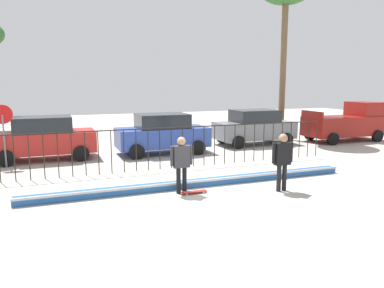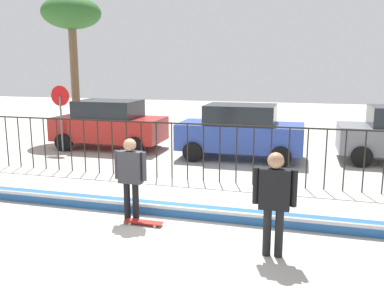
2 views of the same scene
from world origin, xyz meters
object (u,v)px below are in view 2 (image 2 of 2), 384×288
at_px(skateboarder, 131,172).
at_px(skateboard, 144,222).
at_px(camera_operator, 274,195).
at_px(palm_tree_short, 72,17).
at_px(parked_car_red, 109,124).
at_px(parked_car_blue, 240,131).
at_px(stop_sign, 61,109).

relative_size(skateboarder, skateboard, 2.18).
bearing_deg(skateboarder, camera_operator, 4.54).
relative_size(camera_operator, palm_tree_short, 0.29).
xyz_separation_m(parked_car_red, parked_car_blue, (5.25, -0.43, 0.00)).
distance_m(camera_operator, parked_car_blue, 7.54).
distance_m(skateboarder, skateboard, 1.06).
bearing_deg(stop_sign, palm_tree_short, 111.73).
distance_m(stop_sign, palm_tree_short, 5.03).
relative_size(stop_sign, palm_tree_short, 0.40).
bearing_deg(skateboarder, parked_car_blue, 99.83).
distance_m(parked_car_red, palm_tree_short, 5.53).
height_order(skateboard, camera_operator, camera_operator).
relative_size(skateboarder, parked_car_red, 0.41).
height_order(skateboard, parked_car_blue, parked_car_blue).
height_order(skateboarder, stop_sign, stop_sign).
bearing_deg(camera_operator, parked_car_red, -45.76).
height_order(skateboarder, palm_tree_short, palm_tree_short).
distance_m(camera_operator, parked_car_red, 10.42).
relative_size(parked_car_blue, palm_tree_short, 0.69).
distance_m(skateboard, stop_sign, 8.45).
height_order(camera_operator, palm_tree_short, palm_tree_short).
xyz_separation_m(camera_operator, parked_car_red, (-6.95, 7.77, -0.11)).
height_order(stop_sign, palm_tree_short, palm_tree_short).
xyz_separation_m(skateboarder, palm_tree_short, (-6.65, 8.96, 4.28)).
height_order(skateboarder, camera_operator, camera_operator).
bearing_deg(skateboard, parked_car_blue, 69.93).
height_order(camera_operator, parked_car_blue, parked_car_blue).
bearing_deg(palm_tree_short, parked_car_red, -37.87).
bearing_deg(parked_car_red, palm_tree_short, 144.41).
height_order(camera_operator, stop_sign, stop_sign).
xyz_separation_m(camera_operator, stop_sign, (-8.38, 6.71, 0.53)).
relative_size(skateboard, parked_car_blue, 0.19).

